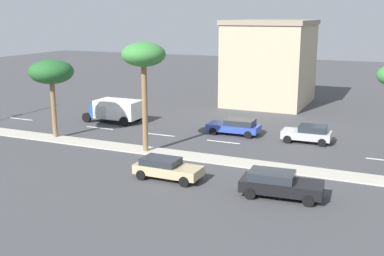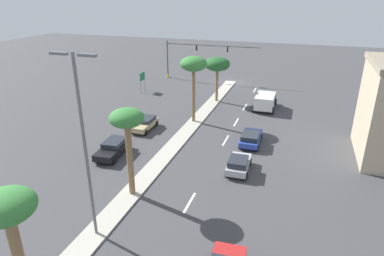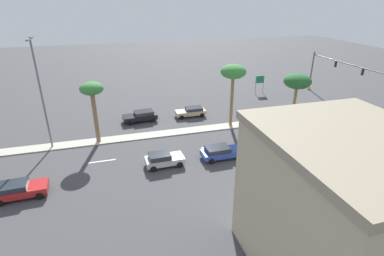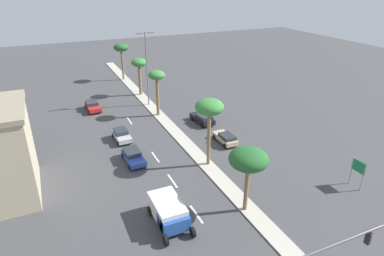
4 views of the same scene
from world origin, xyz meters
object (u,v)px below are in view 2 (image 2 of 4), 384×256
(directional_road_sign, at_px, (142,78))
(sedan_black_inboard, at_px, (113,148))
(palm_tree_far, at_px, (194,66))
(traffic_signal_gantry, at_px, (190,55))
(palm_tree_inboard, at_px, (217,65))
(street_lamp_far, at_px, (84,139))
(sedan_silver_mid, at_px, (239,164))
(box_truck, at_px, (265,101))
(sedan_blue_near, at_px, (251,138))
(palm_tree_rear, at_px, (127,123))
(palm_tree_outboard, at_px, (8,214))
(sedan_tan_outboard, at_px, (145,123))

(directional_road_sign, xyz_separation_m, sedan_black_inboard, (-7.23, 21.52, -1.43))
(palm_tree_far, bearing_deg, traffic_signal_gantry, -70.04)
(directional_road_sign, height_order, palm_tree_inboard, palm_tree_inboard)
(street_lamp_far, distance_m, sedan_silver_mid, 14.92)
(directional_road_sign, height_order, box_truck, directional_road_sign)
(sedan_blue_near, bearing_deg, palm_tree_far, -29.19)
(palm_tree_rear, bearing_deg, sedan_black_inboard, -48.00)
(street_lamp_far, bearing_deg, palm_tree_outboard, 87.10)
(palm_tree_far, distance_m, palm_tree_outboard, 27.64)
(directional_road_sign, bearing_deg, sedan_silver_mid, 133.28)
(palm_tree_inboard, distance_m, street_lamp_far, 30.79)
(palm_tree_rear, distance_m, box_truck, 26.06)
(traffic_signal_gantry, relative_size, sedan_tan_outboard, 4.04)
(traffic_signal_gantry, distance_m, sedan_blue_near, 29.18)
(palm_tree_outboard, bearing_deg, sedan_tan_outboard, -78.89)
(box_truck, bearing_deg, palm_tree_inboard, -9.39)
(palm_tree_far, distance_m, sedan_black_inboard, 13.64)
(traffic_signal_gantry, bearing_deg, street_lamp_far, 100.31)
(traffic_signal_gantry, relative_size, palm_tree_far, 2.13)
(sedan_tan_outboard, bearing_deg, traffic_signal_gantry, -83.54)
(sedan_silver_mid, bearing_deg, palm_tree_far, -53.79)
(sedan_black_inboard, bearing_deg, palm_tree_outboard, 106.00)
(palm_tree_rear, height_order, sedan_tan_outboard, palm_tree_rear)
(sedan_tan_outboard, bearing_deg, directional_road_sign, -63.09)
(directional_road_sign, distance_m, palm_tree_inboard, 13.05)
(palm_tree_rear, bearing_deg, directional_road_sign, -65.65)
(directional_road_sign, xyz_separation_m, palm_tree_outboard, (-11.94, 37.95, 3.42))
(directional_road_sign, bearing_deg, box_truck, 172.40)
(directional_road_sign, relative_size, sedan_blue_near, 0.69)
(sedan_silver_mid, relative_size, sedan_blue_near, 0.87)
(palm_tree_outboard, xyz_separation_m, sedan_blue_near, (-7.77, -23.26, -4.88))
(directional_road_sign, relative_size, sedan_black_inboard, 0.66)
(palm_tree_rear, bearing_deg, sedan_blue_near, -120.86)
(directional_road_sign, distance_m, sedan_black_inboard, 22.74)
(street_lamp_far, xyz_separation_m, sedan_blue_near, (-7.48, -17.51, -6.27))
(palm_tree_inboard, relative_size, box_truck, 1.19)
(sedan_silver_mid, bearing_deg, sedan_black_inboard, 3.19)
(palm_tree_outboard, height_order, street_lamp_far, street_lamp_far)
(palm_tree_inboard, xyz_separation_m, palm_tree_outboard, (0.62, 36.50, 0.20))
(directional_road_sign, height_order, sedan_blue_near, directional_road_sign)
(palm_tree_outboard, relative_size, box_truck, 1.24)
(palm_tree_rear, relative_size, sedan_blue_near, 1.60)
(sedan_blue_near, bearing_deg, palm_tree_outboard, 71.52)
(box_truck, bearing_deg, directional_road_sign, -7.60)
(palm_tree_far, height_order, sedan_tan_outboard, palm_tree_far)
(sedan_blue_near, height_order, box_truck, box_truck)
(street_lamp_far, relative_size, sedan_black_inboard, 2.57)
(sedan_black_inboard, bearing_deg, sedan_tan_outboard, -90.73)
(sedan_silver_mid, bearing_deg, traffic_signal_gantry, -63.95)
(palm_tree_outboard, xyz_separation_m, sedan_black_inboard, (4.71, -16.43, -4.84))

